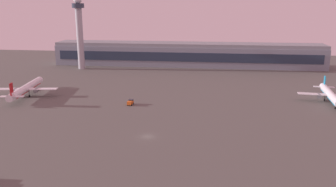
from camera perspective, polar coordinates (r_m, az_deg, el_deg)
The scene contains 6 objects.
ground_plane at distance 119.56m, azimuth -3.36°, elevation -7.00°, with size 416.00×416.00×0.00m, color #56544F.
terminal_building at distance 254.51m, azimuth 3.14°, elevation 6.38°, with size 190.60×22.40×16.40m.
control_tower at distance 246.06m, azimuth -14.24°, elevation 10.36°, with size 8.00×8.00×49.19m.
airplane_taxiway_distant at distance 182.78m, azimuth -22.14°, elevation 0.76°, with size 30.48×39.03×10.02m.
airplane_terminal_side at distance 174.91m, azimuth 24.95°, elevation -0.20°, with size 28.32×36.34×9.32m.
baggage_tractor at distance 156.26m, azimuth -6.15°, elevation -1.42°, with size 2.24×4.26×2.25m.
Camera 1 is at (21.28, -109.25, 43.65)m, focal length 37.42 mm.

